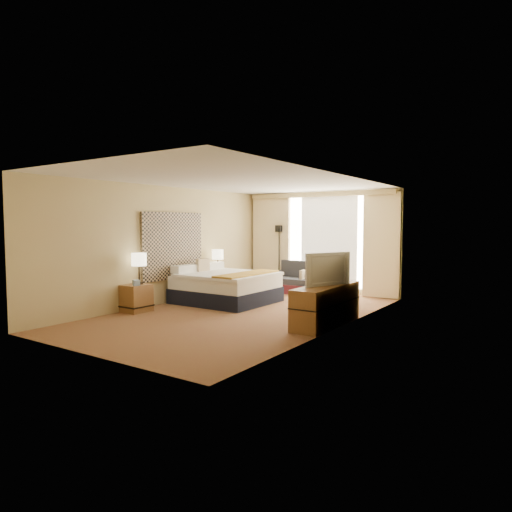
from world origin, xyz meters
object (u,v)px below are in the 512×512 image
Objects in this scene: lamp_right at (218,255)px; television at (324,269)px; nightstand_right at (215,285)px; bed at (226,287)px; lamp_left at (139,260)px; nightstand_left at (136,298)px; floor_lamp at (279,244)px; desk_chair at (341,285)px; loveseat at (298,282)px; media_dresser at (326,305)px.

lamp_right is 3.92m from television.
bed is at bearing -36.85° from nightstand_right.
lamp_left is at bearing 127.00° from television.
nightstand_left is 2.67m from lamp_right.
desk_chair is at bearing -26.95° from floor_lamp.
desk_chair reaches higher than loveseat.
nightstand_right is 0.55× the size of television.
lamp_right reaches higher than media_dresser.
lamp_right is at bearing 174.02° from desk_chair.
floor_lamp reaches higher than nightstand_right.
lamp_left is (-1.43, -4.00, 0.77)m from loveseat.
floor_lamp is 4.34m from lamp_left.
floor_lamp is 4.41m from television.
bed is 1.14× the size of floor_lamp.
media_dresser is 0.64m from television.
television is at bearing -48.34° from floor_lamp.
bed is 3.03m from television.
nightstand_left and nightstand_right have the same top height.
television is at bearing -22.70° from lamp_right.
lamp_right reaches higher than bed.
bed is at bearing -41.00° from lamp_right.
loveseat is 1.36× the size of desk_chair.
floor_lamp reaches higher than bed.
floor_lamp is (-0.73, 0.28, 0.96)m from loveseat.
nightstand_right is 1.01m from bed.
loveseat is (0.64, 2.18, -0.09)m from bed.
floor_lamp is (0.72, 4.35, 0.95)m from nightstand_left.
television reaches higher than lamp_right.
television is (2.84, -0.84, 0.64)m from bed.
television is at bearing 15.21° from lamp_left.
nightstand_right is at bearing 158.60° from media_dresser.
television is (2.93, -3.29, -0.24)m from floor_lamp.
desk_chair is (3.05, 0.67, 0.15)m from nightstand_right.
lamp_left is 1.07× the size of lamp_right.
floor_lamp is (-2.98, 3.30, 0.88)m from media_dresser.
nightstand_right is 0.74m from lamp_right.
media_dresser is at bearing 15.84° from nightstand_left.
nightstand_left is 0.77m from lamp_left.
lamp_right is (0.03, 0.07, 0.73)m from nightstand_right.
nightstand_right is 0.32× the size of floor_lamp.
desk_chair is (2.33, -1.18, -0.80)m from floor_lamp.
lamp_left is at bearing -99.31° from floor_lamp.
bed reaches higher than nightstand_right.
lamp_right is at bearing -111.20° from floor_lamp.
nightstand_right is at bearing 90.00° from nightstand_left.
bed is 2.06× the size of desk_chair.
media_dresser is at bearing 14.92° from lamp_left.
floor_lamp is at bearing 68.73° from nightstand_right.
loveseat is 4.32m from lamp_left.
bed is at bearing 66.55° from lamp_left.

